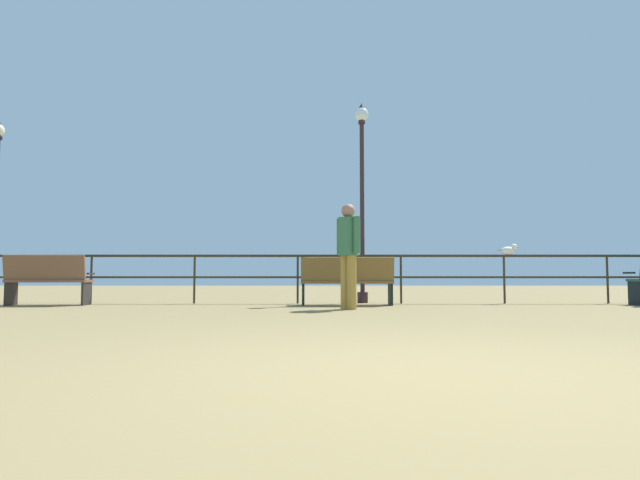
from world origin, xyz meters
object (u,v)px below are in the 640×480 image
(bench_far_left, at_px, (47,278))
(seagull_on_rail, at_px, (509,250))
(person_by_bench, at_px, (348,249))
(bench_near_left, at_px, (347,279))
(lamppost_center, at_px, (362,184))

(bench_far_left, height_order, seagull_on_rail, seagull_on_rail)
(person_by_bench, xyz_separation_m, seagull_on_rail, (3.35, 1.98, 0.08))
(bench_near_left, height_order, lamppost_center, lamppost_center)
(lamppost_center, height_order, seagull_on_rail, lamppost_center)
(seagull_on_rail, bearing_deg, bench_far_left, -175.20)
(person_by_bench, bearing_deg, bench_far_left, 167.61)
(bench_far_left, distance_m, lamppost_center, 6.39)
(bench_near_left, bearing_deg, bench_far_left, 180.00)
(bench_near_left, height_order, seagull_on_rail, seagull_on_rail)
(bench_near_left, bearing_deg, lamppost_center, 70.27)
(lamppost_center, xyz_separation_m, seagull_on_rail, (2.94, -0.28, -1.38))
(lamppost_center, bearing_deg, seagull_on_rail, -5.44)
(lamppost_center, distance_m, person_by_bench, 2.72)
(bench_near_left, xyz_separation_m, lamppost_center, (0.37, 1.03, 1.97))
(bench_near_left, relative_size, seagull_on_rail, 3.78)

